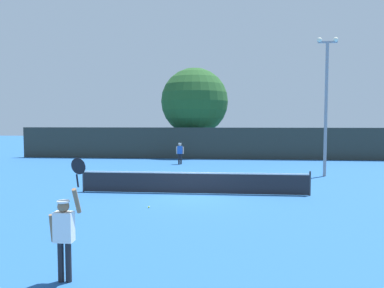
# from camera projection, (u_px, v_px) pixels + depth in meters

# --- Properties ---
(ground_plane) EXTENTS (120.00, 120.00, 0.00)m
(ground_plane) POSITION_uv_depth(u_px,v_px,m) (194.00, 194.00, 16.07)
(ground_plane) COLOR #235693
(tennis_net) EXTENTS (10.24, 0.08, 1.07)m
(tennis_net) POSITION_uv_depth(u_px,v_px,m) (194.00, 182.00, 16.04)
(tennis_net) COLOR #232328
(tennis_net) RESTS_ON ground
(perimeter_fence) EXTENTS (33.00, 0.12, 2.69)m
(perimeter_fence) POSITION_uv_depth(u_px,v_px,m) (208.00, 143.00, 30.77)
(perimeter_fence) COLOR #2D332D
(perimeter_fence) RESTS_ON ground
(player_serving) EXTENTS (0.67, 0.39, 2.51)m
(player_serving) POSITION_uv_depth(u_px,v_px,m) (65.00, 228.00, 7.20)
(player_serving) COLOR white
(player_serving) RESTS_ON ground
(player_receiving) EXTENTS (0.57, 0.23, 1.59)m
(player_receiving) POSITION_uv_depth(u_px,v_px,m) (180.00, 151.00, 26.96)
(player_receiving) COLOR blue
(player_receiving) RESTS_ON ground
(tennis_ball) EXTENTS (0.07, 0.07, 0.07)m
(tennis_ball) POSITION_uv_depth(u_px,v_px,m) (149.00, 207.00, 13.41)
(tennis_ball) COLOR #CCE033
(tennis_ball) RESTS_ON ground
(light_pole) EXTENTS (1.18, 0.28, 8.05)m
(light_pole) POSITION_uv_depth(u_px,v_px,m) (326.00, 98.00, 20.85)
(light_pole) COLOR gray
(light_pole) RESTS_ON ground
(large_tree) EXTENTS (6.30, 6.30, 8.24)m
(large_tree) POSITION_uv_depth(u_px,v_px,m) (195.00, 102.00, 33.88)
(large_tree) COLOR brown
(large_tree) RESTS_ON ground
(parked_car_near) EXTENTS (2.28, 4.36, 1.69)m
(parked_car_near) POSITION_uv_depth(u_px,v_px,m) (176.00, 145.00, 37.20)
(parked_car_near) COLOR #B7B7BC
(parked_car_near) RESTS_ON ground
(parked_car_mid) EXTENTS (2.06, 4.27, 1.69)m
(parked_car_mid) POSITION_uv_depth(u_px,v_px,m) (310.00, 145.00, 36.33)
(parked_car_mid) COLOR #B7B7BC
(parked_car_mid) RESTS_ON ground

